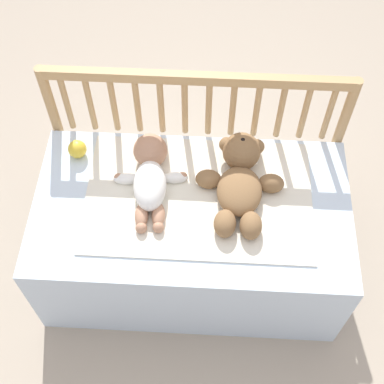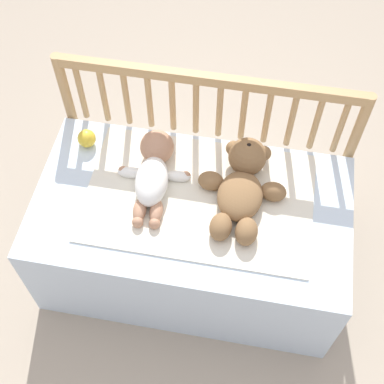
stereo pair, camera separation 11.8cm
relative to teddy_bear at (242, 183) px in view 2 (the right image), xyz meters
name	(u,v)px [view 2 (the right image)]	position (x,y,z in m)	size (l,w,h in m)	color
ground_plane	(192,262)	(-0.16, -0.08, -0.47)	(12.00, 12.00, 0.00)	tan
crib_mattress	(191,236)	(-0.16, -0.08, -0.26)	(1.06, 0.59, 0.42)	silver
crib_rail	(207,117)	(-0.16, 0.23, 0.03)	(1.06, 0.04, 0.71)	tan
blanket	(199,197)	(-0.13, -0.05, -0.05)	(0.75, 0.48, 0.01)	silver
teddy_bear	(242,183)	(0.00, 0.00, 0.00)	(0.30, 0.39, 0.13)	olive
baby	(153,171)	(-0.30, 0.00, 0.00)	(0.26, 0.36, 0.12)	white
toy_ball	(87,138)	(-0.57, 0.11, -0.02)	(0.06, 0.06, 0.06)	yellow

